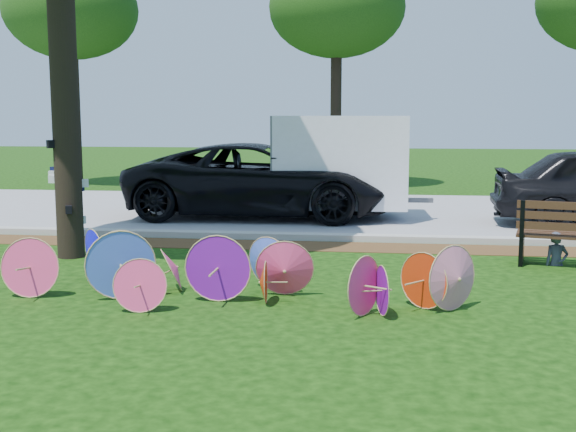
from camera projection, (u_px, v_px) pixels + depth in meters
name	position (u px, v px, depth m)	size (l,w,h in m)	color
ground	(226.00, 311.00, 8.72)	(90.00, 90.00, 0.00)	black
mulch_strip	(278.00, 245.00, 13.14)	(90.00, 1.00, 0.01)	#472D16
curb	(283.00, 236.00, 13.82)	(90.00, 0.30, 0.12)	#B7B5AD
street	(305.00, 211.00, 17.91)	(90.00, 8.00, 0.01)	gray
parasol_pile	(223.00, 269.00, 9.29)	(6.17, 2.10, 0.91)	#FF3E7B
black_van	(261.00, 180.00, 16.77)	(2.84, 6.16, 1.71)	black
cargo_trailer	(340.00, 161.00, 16.35)	(2.93, 1.85, 2.65)	white
person_left	(558.00, 234.00, 11.33)	(0.37, 0.25, 1.02)	#3A404F
bg_trees	(331.00, 7.00, 22.85)	(21.42, 5.03, 7.40)	black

